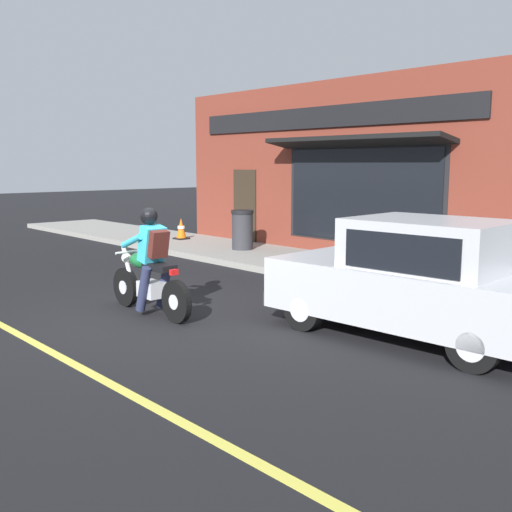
% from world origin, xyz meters
% --- Properties ---
extents(ground_plane, '(80.00, 80.00, 0.00)m').
position_xyz_m(ground_plane, '(0.00, 0.00, 0.00)').
color(ground_plane, black).
extents(sidewalk_curb, '(2.60, 22.00, 0.14)m').
position_xyz_m(sidewalk_curb, '(4.96, 3.00, 0.07)').
color(sidewalk_curb, gray).
rests_on(sidewalk_curb, ground).
extents(storefront_building, '(1.25, 9.90, 4.20)m').
position_xyz_m(storefront_building, '(6.49, 2.39, 2.11)').
color(storefront_building, maroon).
rests_on(storefront_building, ground).
extents(motorcycle_with_rider, '(0.56, 2.02, 1.62)m').
position_xyz_m(motorcycle_with_rider, '(0.11, 0.36, 0.68)').
color(motorcycle_with_rider, black).
rests_on(motorcycle_with_rider, ground).
extents(car_hatchback, '(1.85, 3.87, 1.57)m').
position_xyz_m(car_hatchback, '(1.96, -3.03, 0.77)').
color(car_hatchback, black).
rests_on(car_hatchback, ground).
extents(fire_hydrant, '(0.36, 0.24, 0.88)m').
position_xyz_m(fire_hydrant, '(4.77, 0.44, 0.57)').
color(fire_hydrant, red).
rests_on(fire_hydrant, sidewalk_curb).
extents(trash_bin, '(0.56, 0.56, 0.98)m').
position_xyz_m(trash_bin, '(5.08, 3.94, 0.64)').
color(trash_bin, '#2D2D33').
rests_on(trash_bin, sidewalk_curb).
extents(traffic_cone, '(0.36, 0.36, 0.60)m').
position_xyz_m(traffic_cone, '(5.15, 6.64, 0.43)').
color(traffic_cone, black).
rests_on(traffic_cone, sidewalk_curb).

